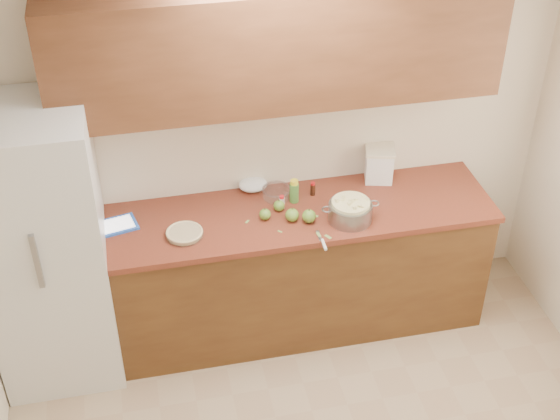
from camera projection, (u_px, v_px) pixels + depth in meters
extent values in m
plane|color=white|center=(378.00, 63.00, 2.67)|extent=(3.60, 3.60, 0.00)
plane|color=beige|center=(273.00, 133.00, 4.86)|extent=(3.60, 0.00, 3.60)
cube|color=brown|center=(284.00, 272.00, 5.10)|extent=(2.60, 0.65, 0.88)
cube|color=brown|center=(284.00, 215.00, 4.84)|extent=(2.64, 0.68, 0.04)
cube|color=brown|center=(279.00, 47.00, 4.35)|extent=(2.60, 0.34, 0.70)
cube|color=silver|center=(45.00, 249.00, 4.56)|extent=(0.70, 0.70, 1.80)
cylinder|color=silver|center=(185.00, 234.00, 4.62)|extent=(0.23, 0.23, 0.03)
cylinder|color=beige|center=(185.00, 234.00, 4.62)|extent=(0.20, 0.20, 0.03)
torus|color=beige|center=(184.00, 232.00, 4.61)|extent=(0.22, 0.22, 0.02)
cylinder|color=gray|center=(350.00, 212.00, 4.73)|extent=(0.27, 0.27, 0.11)
torus|color=gray|center=(327.00, 209.00, 4.68)|extent=(0.06, 0.06, 0.01)
torus|color=gray|center=(374.00, 203.00, 4.73)|extent=(0.06, 0.06, 0.01)
cylinder|color=beige|center=(350.00, 210.00, 4.72)|extent=(0.23, 0.23, 0.12)
cube|color=white|center=(379.00, 165.00, 5.07)|extent=(0.21, 0.21, 0.21)
cube|color=#F1E5C1|center=(380.00, 150.00, 5.01)|extent=(0.23, 0.23, 0.02)
cube|color=blue|center=(117.00, 225.00, 4.70)|extent=(0.26, 0.22, 0.01)
cube|color=white|center=(117.00, 224.00, 4.70)|extent=(0.21, 0.18, 0.00)
cube|color=gray|center=(319.00, 236.00, 4.63)|extent=(0.02, 0.11, 0.00)
cylinder|color=white|center=(324.00, 245.00, 4.55)|extent=(0.02, 0.09, 0.02)
cylinder|color=#4C8C38|center=(294.00, 193.00, 4.89)|extent=(0.06, 0.06, 0.13)
cylinder|color=yellow|center=(294.00, 182.00, 4.84)|extent=(0.05, 0.05, 0.03)
cylinder|color=beige|center=(282.00, 203.00, 4.84)|extent=(0.04, 0.04, 0.07)
cylinder|color=red|center=(282.00, 197.00, 4.82)|extent=(0.03, 0.03, 0.02)
cylinder|color=black|center=(313.00, 190.00, 4.96)|extent=(0.03, 0.03, 0.08)
cylinder|color=red|center=(313.00, 184.00, 4.93)|extent=(0.03, 0.03, 0.02)
cylinder|color=silver|center=(277.00, 193.00, 4.94)|extent=(0.17, 0.17, 0.07)
torus|color=silver|center=(277.00, 189.00, 4.92)|extent=(0.19, 0.19, 0.01)
ellipsoid|color=white|center=(253.00, 184.00, 5.01)|extent=(0.23, 0.21, 0.08)
sphere|color=olive|center=(265.00, 214.00, 4.75)|extent=(0.07, 0.07, 0.07)
cylinder|color=#3F2D19|center=(265.00, 209.00, 4.72)|extent=(0.01, 0.01, 0.01)
sphere|color=olive|center=(279.00, 206.00, 4.82)|extent=(0.07, 0.07, 0.07)
cylinder|color=#3F2D19|center=(279.00, 200.00, 4.80)|extent=(0.01, 0.01, 0.01)
sphere|color=olive|center=(292.00, 215.00, 4.73)|extent=(0.08, 0.08, 0.08)
cylinder|color=#3F2D19|center=(292.00, 209.00, 4.70)|extent=(0.01, 0.01, 0.01)
sphere|color=olive|center=(309.00, 216.00, 4.72)|extent=(0.08, 0.08, 0.08)
cylinder|color=#3F2D19|center=(309.00, 210.00, 4.69)|extent=(0.01, 0.01, 0.01)
cube|color=#80A751|center=(319.00, 235.00, 4.64)|extent=(0.03, 0.05, 0.00)
cube|color=#80A751|center=(328.00, 237.00, 4.62)|extent=(0.04, 0.05, 0.00)
cube|color=#80A751|center=(315.00, 216.00, 4.79)|extent=(0.05, 0.03, 0.00)
cube|color=#80A751|center=(280.00, 231.00, 4.66)|extent=(0.03, 0.03, 0.00)
cube|color=#80A751|center=(247.00, 222.00, 4.74)|extent=(0.03, 0.03, 0.00)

